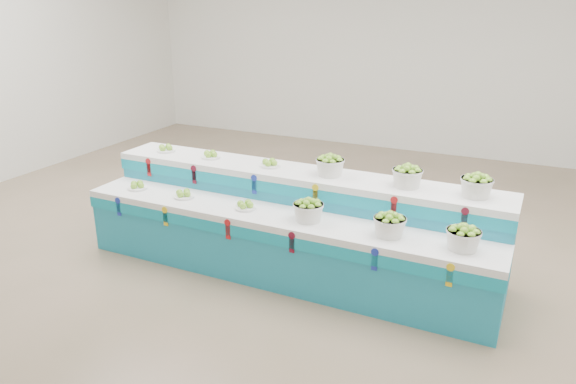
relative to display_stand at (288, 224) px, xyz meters
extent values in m
plane|color=#75654C|center=(-0.34, 0.30, -0.51)|extent=(10.00, 10.00, 0.00)
plane|color=silver|center=(-0.34, 5.30, 1.49)|extent=(10.00, 0.00, 10.00)
cylinder|color=white|center=(-1.76, -0.25, 0.26)|extent=(0.22, 0.22, 0.09)
cylinder|color=white|center=(-1.13, -0.26, 0.26)|extent=(0.22, 0.22, 0.09)
cylinder|color=white|center=(-0.36, -0.27, 0.26)|extent=(0.22, 0.22, 0.09)
cylinder|color=white|center=(-1.76, 0.30, 0.56)|extent=(0.22, 0.22, 0.09)
cylinder|color=white|center=(-1.12, 0.29, 0.56)|extent=(0.22, 0.22, 0.09)
cylinder|color=white|center=(-0.35, 0.28, 0.56)|extent=(0.22, 0.22, 0.09)
camera|label=1|loc=(2.24, -4.77, 2.27)|focal=33.85mm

